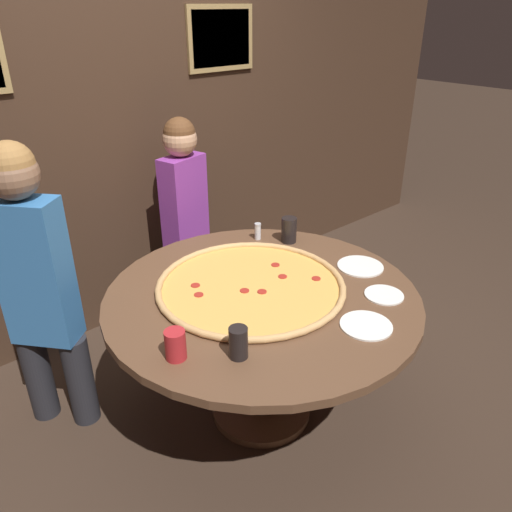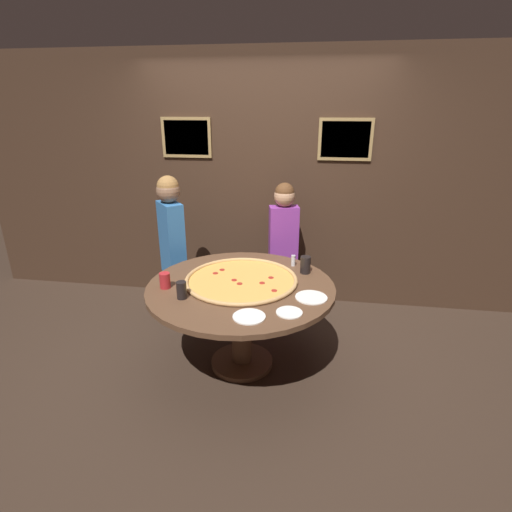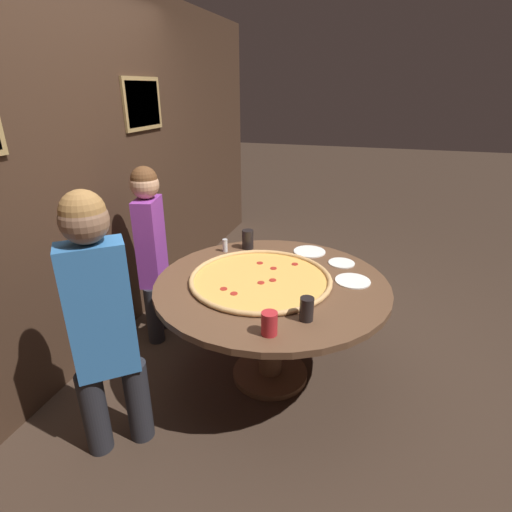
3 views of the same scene
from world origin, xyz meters
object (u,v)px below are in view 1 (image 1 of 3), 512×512
(drink_cup_near_left, at_px, (175,345))
(condiment_shaker, at_px, (258,231))
(drink_cup_near_right, at_px, (238,343))
(giant_pizza, at_px, (251,285))
(white_plate_right_side, at_px, (366,325))
(diner_side_right, at_px, (185,212))
(white_plate_beside_cup, at_px, (360,266))
(diner_centre_back, at_px, (36,279))
(dining_table, at_px, (262,318))
(drink_cup_far_right, at_px, (289,230))
(white_plate_left_side, at_px, (384,295))

(drink_cup_near_left, height_order, condiment_shaker, drink_cup_near_left)
(drink_cup_near_right, relative_size, condiment_shaker, 1.34)
(giant_pizza, distance_m, condiment_shaker, 0.55)
(white_plate_right_side, relative_size, condiment_shaker, 2.28)
(drink_cup_near_left, xyz_separation_m, white_plate_right_side, (0.72, -0.35, -0.06))
(drink_cup_near_left, bearing_deg, diner_side_right, 54.56)
(white_plate_beside_cup, relative_size, diner_centre_back, 0.16)
(dining_table, bearing_deg, drink_cup_near_right, -142.75)
(drink_cup_far_right, bearing_deg, diner_centre_back, 165.09)
(drink_cup_near_right, xyz_separation_m, diner_side_right, (0.63, 1.30, -0.03))
(giant_pizza, height_order, drink_cup_far_right, drink_cup_far_right)
(condiment_shaker, distance_m, diner_side_right, 0.56)
(giant_pizza, distance_m, drink_cup_near_left, 0.60)
(drink_cup_near_left, bearing_deg, white_plate_right_side, -26.18)
(giant_pizza, relative_size, diner_side_right, 0.66)
(drink_cup_near_right, distance_m, diner_side_right, 1.44)
(dining_table, xyz_separation_m, giant_pizza, (-0.01, 0.07, 0.16))
(drink_cup_near_left, xyz_separation_m, white_plate_beside_cup, (1.12, -0.00, -0.06))
(drink_cup_near_right, distance_m, white_plate_beside_cup, 0.95)
(white_plate_right_side, distance_m, diner_centre_back, 1.49)
(white_plate_beside_cup, bearing_deg, diner_side_right, 104.95)
(white_plate_beside_cup, bearing_deg, dining_table, 165.40)
(drink_cup_near_left, xyz_separation_m, condiment_shaker, (0.95, 0.60, -0.01))
(drink_cup_near_right, xyz_separation_m, diner_centre_back, (-0.41, 0.95, 0.03))
(drink_cup_near_left, xyz_separation_m, white_plate_left_side, (0.98, -0.26, -0.06))
(condiment_shaker, height_order, diner_side_right, diner_side_right)
(drink_cup_near_left, height_order, diner_centre_back, diner_centre_back)
(condiment_shaker, relative_size, diner_side_right, 0.07)
(white_plate_right_side, distance_m, condiment_shaker, 0.98)
(white_plate_right_side, bearing_deg, diner_side_right, 86.27)
(dining_table, relative_size, white_plate_right_side, 6.67)
(dining_table, xyz_separation_m, diner_centre_back, (-0.79, 0.66, 0.23))
(white_plate_left_side, bearing_deg, condiment_shaker, 91.97)
(white_plate_left_side, bearing_deg, dining_table, 136.12)
(diner_centre_back, bearing_deg, drink_cup_near_right, 163.61)
(condiment_shaker, relative_size, diner_centre_back, 0.07)
(giant_pizza, height_order, drink_cup_near_right, drink_cup_near_right)
(dining_table, relative_size, diner_side_right, 1.08)
(diner_side_right, bearing_deg, condiment_shaker, 90.08)
(dining_table, distance_m, giant_pizza, 0.17)
(condiment_shaker, bearing_deg, white_plate_left_side, -88.03)
(white_plate_beside_cup, distance_m, condiment_shaker, 0.63)
(white_plate_right_side, xyz_separation_m, diner_side_right, (0.10, 1.50, 0.03))
(white_plate_right_side, height_order, condiment_shaker, condiment_shaker)
(drink_cup_near_right, xyz_separation_m, white_plate_beside_cup, (0.94, 0.15, -0.06))
(white_plate_beside_cup, xyz_separation_m, condiment_shaker, (-0.17, 0.61, 0.05))
(white_plate_beside_cup, bearing_deg, white_plate_left_side, -119.76)
(drink_cup_near_left, distance_m, white_plate_beside_cup, 1.12)
(condiment_shaker, distance_m, diner_centre_back, 1.19)
(drink_cup_near_left, bearing_deg, white_plate_beside_cup, -0.25)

